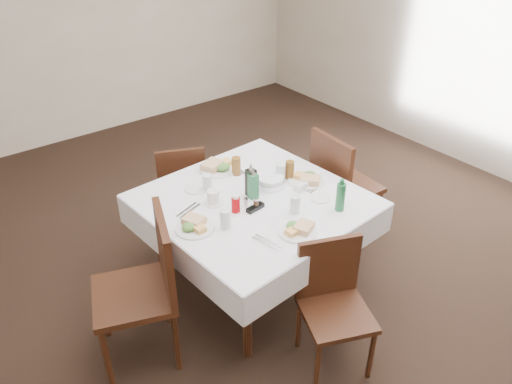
% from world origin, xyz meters
% --- Properties ---
extents(ground_plane, '(7.00, 7.00, 0.00)m').
position_xyz_m(ground_plane, '(0.00, 0.00, 0.00)').
color(ground_plane, black).
extents(room_shell, '(6.04, 7.04, 2.80)m').
position_xyz_m(room_shell, '(0.00, 0.00, 1.71)').
color(room_shell, tan).
rests_on(room_shell, ground).
extents(dining_table, '(1.47, 1.47, 0.76)m').
position_xyz_m(dining_table, '(-0.03, 0.12, 0.68)').
color(dining_table, black).
rests_on(dining_table, ground).
extents(chair_north, '(0.52, 0.52, 0.83)m').
position_xyz_m(chair_north, '(-0.08, 1.05, 0.48)').
color(chair_north, black).
rests_on(chair_north, ground).
extents(chair_south, '(0.53, 0.53, 0.85)m').
position_xyz_m(chair_south, '(-0.06, -0.70, 0.48)').
color(chair_south, black).
rests_on(chair_south, ground).
extents(chair_east, '(0.49, 0.49, 0.98)m').
position_xyz_m(chair_east, '(0.89, 0.16, 0.56)').
color(chair_east, black).
rests_on(chair_east, ground).
extents(chair_west, '(0.62, 0.62, 1.02)m').
position_xyz_m(chair_west, '(-0.92, 0.01, 0.58)').
color(chair_west, black).
rests_on(chair_west, ground).
extents(meal_north, '(0.30, 0.30, 0.07)m').
position_xyz_m(meal_north, '(0.01, 0.62, 0.79)').
color(meal_north, white).
rests_on(meal_north, dining_table).
extents(meal_south, '(0.25, 0.25, 0.05)m').
position_xyz_m(meal_south, '(-0.04, -0.35, 0.78)').
color(meal_south, white).
rests_on(meal_south, dining_table).
extents(meal_east, '(0.27, 0.27, 0.06)m').
position_xyz_m(meal_east, '(0.43, 0.07, 0.78)').
color(meal_east, white).
rests_on(meal_east, dining_table).
extents(meal_west, '(0.25, 0.25, 0.06)m').
position_xyz_m(meal_west, '(-0.54, 0.08, 0.78)').
color(meal_west, white).
rests_on(meal_west, dining_table).
extents(side_plate_a, '(0.18, 0.18, 0.01)m').
position_xyz_m(side_plate_a, '(-0.27, 0.48, 0.77)').
color(side_plate_a, white).
rests_on(side_plate_a, dining_table).
extents(side_plate_b, '(0.14, 0.14, 0.01)m').
position_xyz_m(side_plate_b, '(0.34, -0.16, 0.77)').
color(side_plate_b, white).
rests_on(side_plate_b, dining_table).
extents(water_n, '(0.07, 0.07, 0.13)m').
position_xyz_m(water_n, '(-0.22, 0.41, 0.83)').
color(water_n, silver).
rests_on(water_n, dining_table).
extents(water_s, '(0.07, 0.07, 0.13)m').
position_xyz_m(water_s, '(0.09, -0.17, 0.82)').
color(water_s, silver).
rests_on(water_s, dining_table).
extents(water_e, '(0.07, 0.07, 0.13)m').
position_xyz_m(water_e, '(0.29, 0.21, 0.83)').
color(water_e, silver).
rests_on(water_e, dining_table).
extents(water_w, '(0.07, 0.07, 0.13)m').
position_xyz_m(water_w, '(-0.37, -0.03, 0.83)').
color(water_w, silver).
rests_on(water_w, dining_table).
extents(iced_tea_a, '(0.07, 0.07, 0.14)m').
position_xyz_m(iced_tea_a, '(0.08, 0.48, 0.83)').
color(iced_tea_a, brown).
rests_on(iced_tea_a, dining_table).
extents(iced_tea_b, '(0.07, 0.07, 0.14)m').
position_xyz_m(iced_tea_b, '(0.36, 0.19, 0.83)').
color(iced_tea_b, brown).
rests_on(iced_tea_b, dining_table).
extents(bread_basket, '(0.21, 0.21, 0.07)m').
position_xyz_m(bread_basket, '(0.18, 0.20, 0.79)').
color(bread_basket, silver).
rests_on(bread_basket, dining_table).
extents(oil_cruet_dark, '(0.06, 0.06, 0.26)m').
position_xyz_m(oil_cruet_dark, '(-0.01, 0.17, 0.87)').
color(oil_cruet_dark, black).
rests_on(oil_cruet_dark, dining_table).
extents(oil_cruet_green, '(0.06, 0.06, 0.24)m').
position_xyz_m(oil_cruet_green, '(-0.02, 0.14, 0.86)').
color(oil_cruet_green, '#1F6637').
rests_on(oil_cruet_green, dining_table).
extents(ketchup_bottle, '(0.06, 0.06, 0.13)m').
position_xyz_m(ketchup_bottle, '(-0.22, 0.07, 0.82)').
color(ketchup_bottle, '#AF0007').
rests_on(ketchup_bottle, dining_table).
extents(salt_shaker, '(0.03, 0.03, 0.07)m').
position_xyz_m(salt_shaker, '(-0.13, 0.08, 0.80)').
color(salt_shaker, white).
rests_on(salt_shaker, dining_table).
extents(pepper_shaker, '(0.04, 0.04, 0.08)m').
position_xyz_m(pepper_shaker, '(-0.09, 0.02, 0.80)').
color(pepper_shaker, '#3D2719').
rests_on(pepper_shaker, dining_table).
extents(coffee_mug, '(0.14, 0.13, 0.10)m').
position_xyz_m(coffee_mug, '(-0.28, 0.25, 0.81)').
color(coffee_mug, white).
rests_on(coffee_mug, dining_table).
extents(sunglasses, '(0.14, 0.06, 0.03)m').
position_xyz_m(sunglasses, '(-0.10, 0.01, 0.78)').
color(sunglasses, black).
rests_on(sunglasses, dining_table).
extents(green_bottle, '(0.06, 0.06, 0.23)m').
position_xyz_m(green_bottle, '(0.35, -0.33, 0.87)').
color(green_bottle, '#1F6637').
rests_on(green_bottle, dining_table).
extents(sugar_caddy, '(0.11, 0.07, 0.05)m').
position_xyz_m(sugar_caddy, '(0.32, 0.02, 0.79)').
color(sugar_caddy, white).
rests_on(sugar_caddy, dining_table).
extents(cutlery_n, '(0.06, 0.16, 0.01)m').
position_xyz_m(cutlery_n, '(0.13, 0.52, 0.77)').
color(cutlery_n, silver).
rests_on(cutlery_n, dining_table).
extents(cutlery_s, '(0.10, 0.21, 0.01)m').
position_xyz_m(cutlery_s, '(-0.27, -0.32, 0.77)').
color(cutlery_s, silver).
rests_on(cutlery_s, dining_table).
extents(cutlery_e, '(0.18, 0.08, 0.01)m').
position_xyz_m(cutlery_e, '(0.41, -0.04, 0.77)').
color(cutlery_e, silver).
rests_on(cutlery_e, dining_table).
extents(cutlery_w, '(0.21, 0.11, 0.01)m').
position_xyz_m(cutlery_w, '(-0.46, 0.27, 0.77)').
color(cutlery_w, silver).
rests_on(cutlery_w, dining_table).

